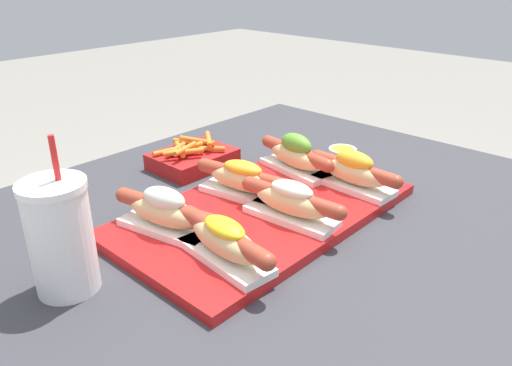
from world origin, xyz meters
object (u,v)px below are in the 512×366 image
at_px(hot_dog_0, 225,241).
at_px(hot_dog_5, 296,155).
at_px(serving_tray, 264,211).
at_px(hot_dog_3, 165,211).
at_px(hot_dog_1, 291,201).
at_px(sauce_bowl, 342,152).
at_px(hot_dog_2, 354,171).
at_px(fries_basket, 192,157).
at_px(hot_dog_4, 243,179).
at_px(drink_cup, 61,237).

xyz_separation_m(hot_dog_0, hot_dog_5, (0.33, 0.13, 0.00)).
xyz_separation_m(serving_tray, hot_dog_3, (-0.17, 0.06, 0.04)).
bearing_deg(hot_dog_5, hot_dog_1, -143.53).
height_order(hot_dog_3, sauce_bowl, hot_dog_3).
height_order(hot_dog_1, hot_dog_2, hot_dog_2).
bearing_deg(fries_basket, hot_dog_0, -123.96).
relative_size(hot_dog_0, hot_dog_1, 1.00).
relative_size(hot_dog_0, hot_dog_2, 1.00).
bearing_deg(hot_dog_2, hot_dog_5, 94.37).
xyz_separation_m(hot_dog_1, hot_dog_2, (0.18, -0.01, 0.00)).
height_order(hot_dog_3, hot_dog_4, hot_dog_3).
height_order(serving_tray, hot_dog_4, hot_dog_4).
relative_size(hot_dog_3, fries_basket, 1.20).
xyz_separation_m(sauce_bowl, fries_basket, (-0.27, 0.21, 0.01)).
relative_size(hot_dog_2, fries_basket, 1.22).
bearing_deg(hot_dog_0, hot_dog_2, 0.08).
relative_size(hot_dog_2, hot_dog_4, 1.01).
xyz_separation_m(hot_dog_5, fries_basket, (-0.10, 0.21, -0.03)).
height_order(serving_tray, hot_dog_2, hot_dog_2).
relative_size(serving_tray, hot_dog_3, 2.65).
bearing_deg(hot_dog_3, serving_tray, -19.45).
relative_size(hot_dog_0, hot_dog_5, 1.01).
height_order(hot_dog_2, drink_cup, drink_cup).
bearing_deg(drink_cup, sauce_bowl, 0.23).
distance_m(hot_dog_4, hot_dog_5, 0.16).
bearing_deg(drink_cup, hot_dog_5, 0.18).
xyz_separation_m(serving_tray, drink_cup, (-0.34, 0.06, 0.07)).
height_order(serving_tray, sauce_bowl, sauce_bowl).
bearing_deg(serving_tray, hot_dog_3, 160.55).
xyz_separation_m(hot_dog_2, hot_dog_4, (-0.17, 0.13, -0.00)).
distance_m(hot_dog_0, hot_dog_4, 0.22).
bearing_deg(hot_dog_5, serving_tray, -159.98).
xyz_separation_m(serving_tray, hot_dog_2, (0.17, -0.07, 0.04)).
xyz_separation_m(hot_dog_4, fries_basket, (0.06, 0.21, -0.03)).
relative_size(serving_tray, hot_dog_4, 2.64).
relative_size(hot_dog_2, hot_dog_3, 1.02).
distance_m(hot_dog_1, hot_dog_2, 0.18).
xyz_separation_m(drink_cup, fries_basket, (0.41, 0.21, -0.06)).
xyz_separation_m(hot_dog_2, hot_dog_5, (-0.01, 0.13, 0.00)).
distance_m(hot_dog_4, fries_basket, 0.22).
bearing_deg(drink_cup, hot_dog_4, 0.35).
height_order(sauce_bowl, fries_basket, fries_basket).
bearing_deg(fries_basket, hot_dog_1, -101.58).
bearing_deg(hot_dog_2, serving_tray, 157.44).
bearing_deg(hot_dog_2, hot_dog_3, 158.97).
height_order(hot_dog_1, fries_basket, hot_dog_1).
xyz_separation_m(hot_dog_3, drink_cup, (-0.17, -0.00, 0.03)).
bearing_deg(hot_dog_1, hot_dog_2, -2.49).
height_order(hot_dog_3, hot_dog_5, hot_dog_5).
height_order(hot_dog_2, fries_basket, hot_dog_2).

